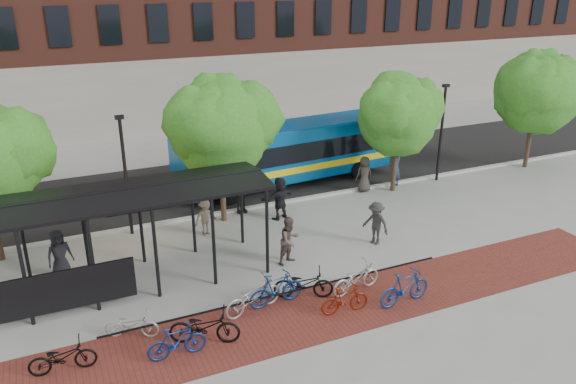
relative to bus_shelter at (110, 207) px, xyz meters
name	(u,v)px	position (x,y,z in m)	size (l,w,h in m)	color
ground	(317,237)	(8.13, 0.48, -3.00)	(160.00, 160.00, 0.00)	#9E9E99
asphalt_street	(250,178)	(8.13, 8.48, -2.99)	(160.00, 8.00, 0.01)	black
curb	(279,203)	(8.13, 4.48, -2.94)	(160.00, 0.25, 0.12)	#B7B7B2
brick_strip	(332,309)	(6.13, -4.52, -3.00)	(24.00, 3.00, 0.01)	maroon
bike_rack_rail	(285,305)	(4.83, -3.62, -3.00)	(12.00, 0.05, 0.95)	black
bus_shelter	(110,207)	(0.00, 0.00, 0.00)	(10.60, 3.07, 3.60)	black
tree_b	(221,123)	(5.23, 3.83, 1.46)	(5.15, 4.20, 6.47)	#382619
tree_c	(399,112)	(14.22, 3.83, 1.06)	(4.66, 3.80, 5.92)	#382619
tree_d	(538,88)	(23.23, 3.83, 1.47)	(5.39, 4.40, 6.55)	#382619
lamp_post_left	(125,172)	(1.13, 4.08, -0.25)	(0.35, 0.20, 5.12)	black
lamp_post_right	(441,130)	(17.13, 4.08, -0.25)	(0.35, 0.20, 5.12)	black
bus	(286,150)	(9.61, 6.95, -1.19)	(11.81, 3.52, 3.14)	#085499
bike_0	(62,357)	(-2.13, -4.17, -2.52)	(0.63, 1.81, 0.95)	black
bike_2	(132,325)	(-0.12, -3.33, -2.56)	(0.58, 1.66, 0.87)	#B2B2B4
bike_3	(177,342)	(0.90, -4.85, -2.48)	(0.48, 1.72, 1.03)	navy
bike_4	(204,327)	(1.82, -4.51, -2.44)	(0.74, 2.12, 1.11)	black
bike_6	(253,296)	(3.73, -3.54, -2.44)	(0.75, 2.14, 1.12)	#959597
bike_7	(276,289)	(4.57, -3.49, -2.41)	(0.55, 1.95, 1.17)	navy
bike_8	(303,284)	(5.59, -3.46, -2.47)	(0.71, 2.02, 1.06)	black
bike_9	(345,299)	(6.41, -4.84, -2.51)	(0.46, 1.64, 0.99)	maroon
bike_10	(356,278)	(7.42, -3.85, -2.47)	(0.70, 2.00, 1.05)	#BABABD
bike_11	(405,288)	(8.49, -5.19, -2.39)	(0.57, 2.02, 1.21)	navy
pedestrian_0	(59,254)	(-1.81, 1.34, -2.05)	(0.92, 0.60, 1.89)	black
pedestrian_3	(206,217)	(3.99, 2.68, -2.21)	(1.02, 0.59, 1.58)	brown
pedestrian_4	(241,193)	(6.14, 4.28, -2.02)	(1.14, 0.48, 1.95)	#242424
pedestrian_5	(280,198)	(7.51, 2.94, -2.02)	(1.81, 0.58, 1.96)	black
pedestrian_6	(364,174)	(12.71, 4.28, -2.09)	(0.89, 0.58, 1.83)	#36322B
pedestrian_7	(396,168)	(14.54, 4.20, -2.02)	(0.72, 0.47, 1.96)	#20324B
pedestrian_8	(290,240)	(6.19, -1.02, -2.06)	(0.92, 0.71, 1.88)	brown
pedestrian_9	(376,223)	(10.03, -0.98, -2.09)	(1.17, 0.67, 1.82)	#2B2B2B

